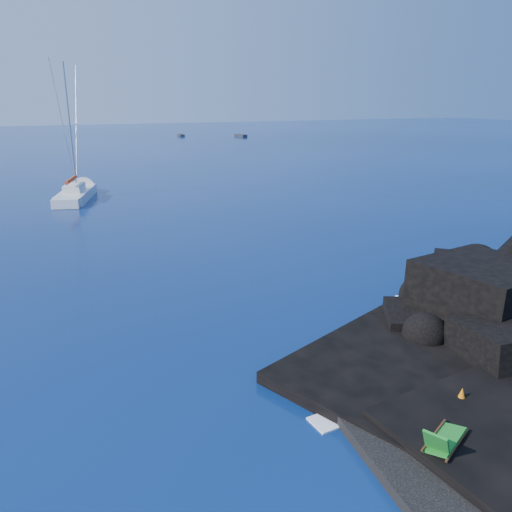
{
  "coord_description": "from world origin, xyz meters",
  "views": [
    {
      "loc": [
        -7.13,
        -8.59,
        9.7
      ],
      "look_at": [
        2.59,
        13.69,
        2.0
      ],
      "focal_mm": 35.0,
      "sensor_mm": 36.0,
      "label": 1
    }
  ],
  "objects_px": {
    "sailboat": "(77,199)",
    "distant_boat_a": "(181,136)",
    "marker_cone": "(461,396)",
    "deck_chair": "(446,432)",
    "distant_boat_b": "(241,137)"
  },
  "relations": [
    {
      "from": "sailboat",
      "to": "distant_boat_a",
      "type": "xyz_separation_m",
      "value": [
        33.29,
        81.83,
        0.0
      ]
    },
    {
      "from": "marker_cone",
      "to": "distant_boat_a",
      "type": "distance_m",
      "value": 127.03
    },
    {
      "from": "deck_chair",
      "to": "distant_boat_a",
      "type": "xyz_separation_m",
      "value": [
        27.13,
        126.02,
        -0.97
      ]
    },
    {
      "from": "marker_cone",
      "to": "distant_boat_a",
      "type": "xyz_separation_m",
      "value": [
        25.05,
        124.53,
        -0.66
      ]
    },
    {
      "from": "sailboat",
      "to": "distant_boat_a",
      "type": "relative_size",
      "value": 3.25
    },
    {
      "from": "sailboat",
      "to": "distant_boat_a",
      "type": "distance_m",
      "value": 88.34
    },
    {
      "from": "deck_chair",
      "to": "distant_boat_b",
      "type": "relative_size",
      "value": 0.41
    },
    {
      "from": "marker_cone",
      "to": "distant_boat_b",
      "type": "xyz_separation_m",
      "value": [
        39.1,
        116.09,
        -0.66
      ]
    },
    {
      "from": "deck_chair",
      "to": "marker_cone",
      "type": "height_order",
      "value": "deck_chair"
    },
    {
      "from": "sailboat",
      "to": "deck_chair",
      "type": "xyz_separation_m",
      "value": [
        6.16,
        -44.19,
        0.97
      ]
    },
    {
      "from": "marker_cone",
      "to": "distant_boat_a",
      "type": "height_order",
      "value": "marker_cone"
    },
    {
      "from": "sailboat",
      "to": "deck_chair",
      "type": "bearing_deg",
      "value": -65.79
    },
    {
      "from": "distant_boat_b",
      "to": "distant_boat_a",
      "type": "bearing_deg",
      "value": 139.47
    },
    {
      "from": "deck_chair",
      "to": "distant_boat_a",
      "type": "distance_m",
      "value": 128.91
    },
    {
      "from": "deck_chair",
      "to": "distant_boat_b",
      "type": "bearing_deg",
      "value": 43.92
    }
  ]
}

